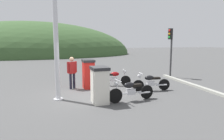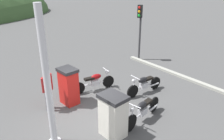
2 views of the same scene
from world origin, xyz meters
The scene contains 10 objects.
ground_plane centered at (0.00, 0.00, 0.00)m, with size 120.00×120.00×0.00m, color #4C4C4C.
fuel_pump_near centered at (0.05, -1.33, 0.75)m, with size 0.70×0.88×1.47m.
fuel_pump_far centered at (0.05, 1.33, 0.77)m, with size 0.65×0.78×1.52m.
motorcycle_near_pump centered at (1.34, -1.46, 0.47)m, with size 2.09×0.56×0.94m.
motorcycle_far_pump centered at (1.47, 1.52, 0.45)m, with size 1.98×0.75×0.92m.
motorcycle_extra centered at (2.94, -0.13, 0.44)m, with size 1.95×0.56×0.93m.
attendant_person centered at (-0.79, 1.42, 0.96)m, with size 0.55×0.34×1.67m.
roadside_traffic_light centered at (5.93, 2.93, 2.28)m, with size 0.40×0.29×3.31m.
canopy_support_pole centered at (-1.56, -0.37, 2.04)m, with size 0.40×0.40×4.22m.
road_edge_kerb centered at (5.68, 0.00, 0.06)m, with size 0.52×6.77×0.12m.
Camera 2 is at (-3.87, -5.71, 4.81)m, focal length 35.58 mm.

